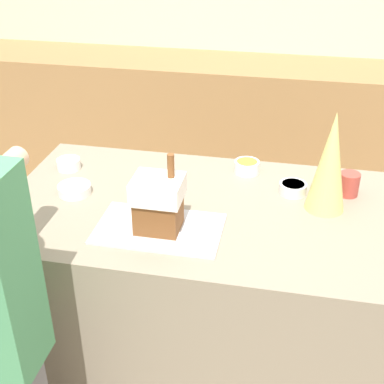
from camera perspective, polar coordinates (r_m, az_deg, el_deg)
name	(u,v)px	position (r m, az deg, el deg)	size (l,w,h in m)	color
ground_plane	(209,381)	(2.64, 1.84, -19.55)	(12.00, 12.00, 0.00)	gray
back_cabinet_block	(257,125)	(4.03, 6.90, 7.07)	(6.00, 0.60, 0.92)	#9E7547
kitchen_island	(211,304)	(2.30, 2.03, -11.83)	(1.61, 0.87, 0.95)	gray
baking_tray	(159,229)	(1.89, -3.53, -3.93)	(0.44, 0.28, 0.01)	silver
gingerbread_house	(158,202)	(1.84, -3.62, -1.10)	(0.17, 0.15, 0.28)	brown
decorative_tree	(330,162)	(1.99, 14.52, 3.10)	(0.15, 0.15, 0.38)	#DBD675
candy_bowl_front_corner	(74,189)	(2.15, -12.46, 0.29)	(0.13, 0.13, 0.04)	white
candy_bowl_near_tray_left	(293,188)	(2.14, 10.71, 0.44)	(0.11, 0.11, 0.04)	silver
candy_bowl_center_rear	(154,178)	(2.19, -4.08, 1.55)	(0.09, 0.09, 0.04)	white
candy_bowl_behind_tray	(69,163)	(2.35, -13.02, 2.98)	(0.10, 0.10, 0.04)	white
candy_bowl_beside_tree	(247,166)	(2.27, 5.87, 2.75)	(0.11, 0.11, 0.05)	white
mug	(349,184)	(2.17, 16.40, 0.81)	(0.08, 0.08, 0.09)	#B24238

